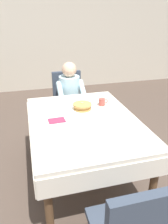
# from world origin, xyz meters

# --- Properties ---
(ground_plane) EXTENTS (14.00, 14.00, 0.00)m
(ground_plane) POSITION_xyz_m (0.00, 0.00, 0.00)
(ground_plane) COLOR brown
(back_wall) EXTENTS (12.00, 0.16, 3.20)m
(back_wall) POSITION_xyz_m (0.00, 3.40, 1.60)
(back_wall) COLOR beige
(back_wall) RESTS_ON ground
(dining_table_main) EXTENTS (1.12, 1.52, 0.74)m
(dining_table_main) POSITION_xyz_m (0.00, 0.00, 0.65)
(dining_table_main) COLOR silver
(dining_table_main) RESTS_ON ground
(chair_diner) EXTENTS (0.44, 0.45, 0.93)m
(chair_diner) POSITION_xyz_m (0.06, 1.17, 0.53)
(chair_diner) COLOR #384251
(chair_diner) RESTS_ON ground
(diner_person) EXTENTS (0.40, 0.43, 1.12)m
(diner_person) POSITION_xyz_m (0.06, 1.01, 0.67)
(diner_person) COLOR silver
(diner_person) RESTS_ON ground
(plate_breakfast) EXTENTS (0.28, 0.28, 0.02)m
(plate_breakfast) POSITION_xyz_m (0.04, 0.22, 0.75)
(plate_breakfast) COLOR white
(plate_breakfast) RESTS_ON dining_table_main
(breakfast_stack) EXTENTS (0.21, 0.21, 0.08)m
(breakfast_stack) POSITION_xyz_m (0.04, 0.22, 0.79)
(breakfast_stack) COLOR tan
(breakfast_stack) RESTS_ON plate_breakfast
(cup_coffee) EXTENTS (0.11, 0.08, 0.08)m
(cup_coffee) POSITION_xyz_m (0.30, 0.30, 0.78)
(cup_coffee) COLOR #B24C42
(cup_coffee) RESTS_ON dining_table_main
(syrup_pitcher) EXTENTS (0.08, 0.08, 0.07)m
(syrup_pitcher) POSITION_xyz_m (-0.17, 0.33, 0.78)
(syrup_pitcher) COLOR silver
(syrup_pitcher) RESTS_ON dining_table_main
(fork_left_of_plate) EXTENTS (0.02, 0.18, 0.00)m
(fork_left_of_plate) POSITION_xyz_m (-0.15, 0.20, 0.74)
(fork_left_of_plate) COLOR silver
(fork_left_of_plate) RESTS_ON dining_table_main
(knife_right_of_plate) EXTENTS (0.02, 0.20, 0.00)m
(knife_right_of_plate) POSITION_xyz_m (0.23, 0.20, 0.74)
(knife_right_of_plate) COLOR silver
(knife_right_of_plate) RESTS_ON dining_table_main
(spoon_near_edge) EXTENTS (0.15, 0.03, 0.00)m
(spoon_near_edge) POSITION_xyz_m (-0.00, -0.09, 0.74)
(spoon_near_edge) COLOR silver
(spoon_near_edge) RESTS_ON dining_table_main
(napkin_folded) EXTENTS (0.18, 0.13, 0.01)m
(napkin_folded) POSITION_xyz_m (-0.28, 0.03, 0.74)
(napkin_folded) COLOR #8C2D4C
(napkin_folded) RESTS_ON dining_table_main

